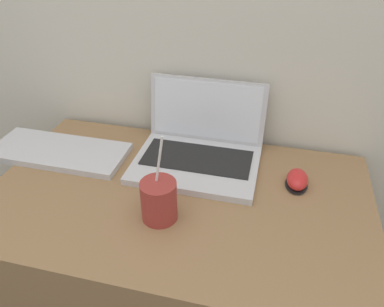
# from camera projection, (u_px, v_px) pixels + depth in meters

# --- Properties ---
(desk) EXTENTS (1.02, 0.62, 0.71)m
(desk) POSITION_uv_depth(u_px,v_px,m) (180.00, 279.00, 1.20)
(desk) COLOR #936D47
(desk) RESTS_ON ground_plane
(laptop) EXTENTS (0.36, 0.30, 0.21)m
(laptop) POSITION_uv_depth(u_px,v_px,m) (199.00, 147.00, 1.12)
(laptop) COLOR silver
(laptop) RESTS_ON desk
(drink_cup) EXTENTS (0.09, 0.09, 0.23)m
(drink_cup) POSITION_uv_depth(u_px,v_px,m) (159.00, 200.00, 0.90)
(drink_cup) COLOR #9E332D
(drink_cup) RESTS_ON desk
(computer_mouse) EXTENTS (0.06, 0.09, 0.04)m
(computer_mouse) POSITION_uv_depth(u_px,v_px,m) (297.00, 180.00, 1.02)
(computer_mouse) COLOR black
(computer_mouse) RESTS_ON desk
(external_keyboard) EXTENTS (0.42, 0.17, 0.02)m
(external_keyboard) POSITION_uv_depth(u_px,v_px,m) (59.00, 152.00, 1.16)
(external_keyboard) COLOR silver
(external_keyboard) RESTS_ON desk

